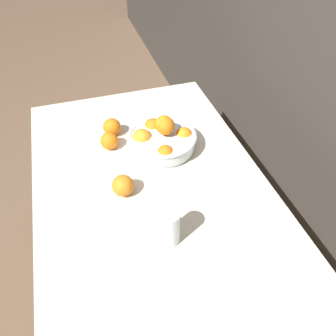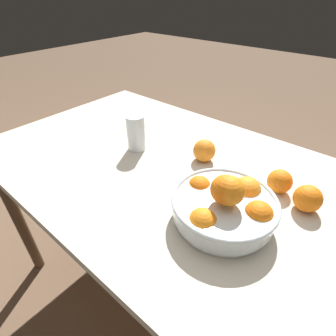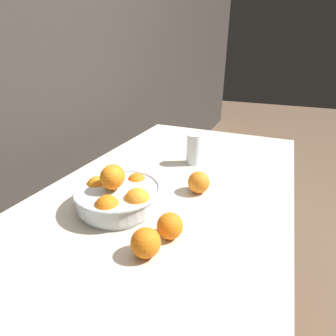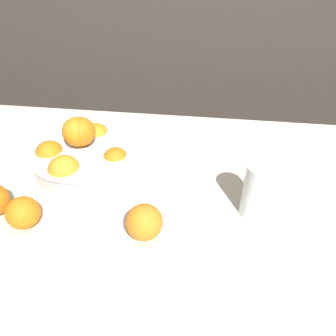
# 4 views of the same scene
# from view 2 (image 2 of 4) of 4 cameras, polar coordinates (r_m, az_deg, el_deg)

# --- Properties ---
(ground_plane) EXTENTS (12.00, 12.00, 0.00)m
(ground_plane) POSITION_cam_2_polar(r_m,az_deg,el_deg) (1.49, 1.04, -24.99)
(ground_plane) COLOR brown
(dining_table) EXTENTS (1.45, 0.86, 0.78)m
(dining_table) POSITION_cam_2_polar(r_m,az_deg,el_deg) (0.95, 1.48, -3.96)
(dining_table) COLOR beige
(dining_table) RESTS_ON ground_plane
(fruit_bowl) EXTENTS (0.28, 0.28, 0.15)m
(fruit_bowl) POSITION_cam_2_polar(r_m,az_deg,el_deg) (0.71, 12.32, -7.88)
(fruit_bowl) COLOR silver
(fruit_bowl) RESTS_ON dining_table
(juice_glass) EXTENTS (0.07, 0.07, 0.14)m
(juice_glass) POSITION_cam_2_polar(r_m,az_deg,el_deg) (0.99, -6.96, 7.19)
(juice_glass) COLOR #F4A314
(juice_glass) RESTS_ON dining_table
(orange_loose_near_bowl) EXTENTS (0.08, 0.08, 0.08)m
(orange_loose_near_bowl) POSITION_cam_2_polar(r_m,az_deg,el_deg) (0.93, 7.90, 3.78)
(orange_loose_near_bowl) COLOR orange
(orange_loose_near_bowl) RESTS_ON dining_table
(orange_loose_front) EXTENTS (0.07, 0.07, 0.07)m
(orange_loose_front) POSITION_cam_2_polar(r_m,az_deg,el_deg) (0.86, 23.13, -2.69)
(orange_loose_front) COLOR orange
(orange_loose_front) RESTS_ON dining_table
(orange_loose_aside) EXTENTS (0.08, 0.08, 0.08)m
(orange_loose_aside) POSITION_cam_2_polar(r_m,az_deg,el_deg) (0.82, 28.12, -5.87)
(orange_loose_aside) COLOR orange
(orange_loose_aside) RESTS_ON dining_table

